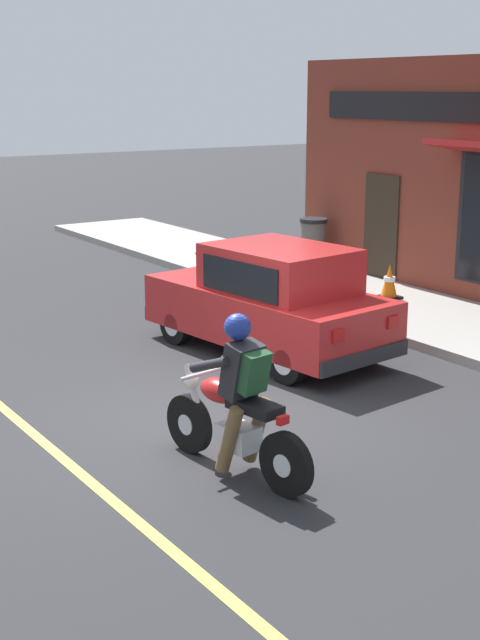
{
  "coord_description": "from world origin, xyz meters",
  "views": [
    {
      "loc": [
        -5.0,
        -8.17,
        3.67
      ],
      "look_at": [
        0.8,
        0.47,
        0.95
      ],
      "focal_mm": 50.0,
      "sensor_mm": 36.0,
      "label": 1
    }
  ],
  "objects_px": {
    "motorcycle_with_rider": "(236,408)",
    "trash_bin": "(313,242)",
    "car_hatchback": "(270,301)",
    "traffic_cone": "(389,282)"
  },
  "relations": [
    {
      "from": "motorcycle_with_rider",
      "to": "trash_bin",
      "type": "bearing_deg",
      "value": 47.26
    },
    {
      "from": "car_hatchback",
      "to": "trash_bin",
      "type": "height_order",
      "value": "car_hatchback"
    },
    {
      "from": "traffic_cone",
      "to": "trash_bin",
      "type": "relative_size",
      "value": 0.61
    },
    {
      "from": "motorcycle_with_rider",
      "to": "traffic_cone",
      "type": "bearing_deg",
      "value": 35.4
    },
    {
      "from": "motorcycle_with_rider",
      "to": "traffic_cone",
      "type": "relative_size",
      "value": 3.35
    },
    {
      "from": "car_hatchback",
      "to": "trash_bin",
      "type": "distance_m",
      "value": 5.78
    },
    {
      "from": "traffic_cone",
      "to": "trash_bin",
      "type": "distance_m",
      "value": 3.05
    },
    {
      "from": "motorcycle_with_rider",
      "to": "trash_bin",
      "type": "height_order",
      "value": "motorcycle_with_rider"
    },
    {
      "from": "traffic_cone",
      "to": "car_hatchback",
      "type": "bearing_deg",
      "value": -160.98
    },
    {
      "from": "car_hatchback",
      "to": "trash_bin",
      "type": "xyz_separation_m",
      "value": [
        4.04,
        4.13,
        -0.13
      ]
    }
  ]
}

